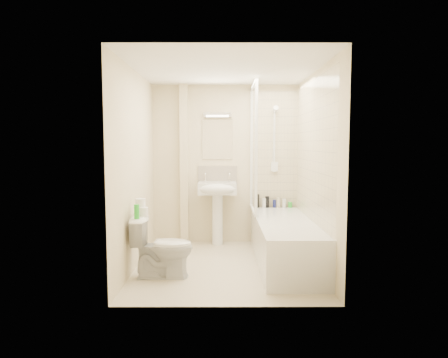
{
  "coord_description": "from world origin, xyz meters",
  "views": [
    {
      "loc": [
        -0.03,
        -4.84,
        1.51
      ],
      "look_at": [
        -0.02,
        0.2,
        1.07
      ],
      "focal_mm": 32.0,
      "sensor_mm": 36.0,
      "label": 1
    }
  ],
  "objects": [
    {
      "name": "toilet",
      "position": [
        -0.72,
        -0.4,
        0.35
      ],
      "size": [
        0.4,
        0.69,
        0.69
      ],
      "primitive_type": "imported",
      "rotation": [
        0.0,
        0.0,
        1.58
      ],
      "color": "white",
      "rests_on": "ground"
    },
    {
      "name": "bottle_cream",
      "position": [
        0.81,
        1.16,
        0.63
      ],
      "size": [
        0.06,
        0.06,
        0.15
      ],
      "primitive_type": "cylinder",
      "color": "beige",
      "rests_on": "bathtub"
    },
    {
      "name": "bottle_white_b",
      "position": [
        0.9,
        1.16,
        0.62
      ],
      "size": [
        0.06,
        0.06,
        0.13
      ],
      "primitive_type": "cylinder",
      "color": "white",
      "rests_on": "bathtub"
    },
    {
      "name": "wall_right",
      "position": [
        1.1,
        0.0,
        1.2
      ],
      "size": [
        0.02,
        2.5,
        2.4
      ],
      "primitive_type": "cube",
      "color": "beige",
      "rests_on": "ground"
    },
    {
      "name": "wall_left",
      "position": [
        -1.1,
        0.0,
        1.2
      ],
      "size": [
        0.02,
        2.5,
        2.4
      ],
      "primitive_type": "cube",
      "color": "beige",
      "rests_on": "ground"
    },
    {
      "name": "strip_light",
      "position": [
        -0.12,
        1.22,
        1.95
      ],
      "size": [
        0.42,
        0.07,
        0.07
      ],
      "primitive_type": "cube",
      "color": "silver",
      "rests_on": "wall_back"
    },
    {
      "name": "bottle_green",
      "position": [
        0.99,
        1.16,
        0.59
      ],
      "size": [
        0.06,
        0.06,
        0.08
      ],
      "primitive_type": "cylinder",
      "color": "green",
      "rests_on": "bathtub"
    },
    {
      "name": "ceiling",
      "position": [
        0.0,
        0.0,
        2.4
      ],
      "size": [
        2.2,
        2.5,
        0.02
      ],
      "primitive_type": "cube",
      "color": "white",
      "rests_on": "wall_back"
    },
    {
      "name": "tile_back",
      "position": [
        0.75,
        1.24,
        1.42
      ],
      "size": [
        0.7,
        0.01,
        1.75
      ],
      "primitive_type": "cube",
      "color": "beige",
      "rests_on": "wall_back"
    },
    {
      "name": "floor",
      "position": [
        0.0,
        0.0,
        0.0
      ],
      "size": [
        2.5,
        2.5,
        0.0
      ],
      "primitive_type": "plane",
      "color": "beige",
      "rests_on": "ground"
    },
    {
      "name": "pipe_boxing",
      "position": [
        -0.62,
        1.19,
        1.2
      ],
      "size": [
        0.12,
        0.12,
        2.4
      ],
      "primitive_type": "cube",
      "color": "beige",
      "rests_on": "ground"
    },
    {
      "name": "bottle_blue",
      "position": [
        0.75,
        1.16,
        0.61
      ],
      "size": [
        0.05,
        0.05,
        0.12
      ],
      "primitive_type": "cylinder",
      "color": "navy",
      "rests_on": "bathtub"
    },
    {
      "name": "shower_fixture",
      "position": [
        0.75,
        1.19,
        1.55
      ],
      "size": [
        0.1,
        0.16,
        0.99
      ],
      "color": "white",
      "rests_on": "wall_back"
    },
    {
      "name": "splashback",
      "position": [
        -0.12,
        1.24,
        1.03
      ],
      "size": [
        0.6,
        0.02,
        0.3
      ],
      "primitive_type": "cube",
      "color": "beige",
      "rests_on": "wall_back"
    },
    {
      "name": "green_bottle",
      "position": [
        -0.98,
        -0.51,
        0.77
      ],
      "size": [
        0.06,
        0.06,
        0.16
      ],
      "primitive_type": "cylinder",
      "color": "green",
      "rests_on": "toilet"
    },
    {
      "name": "bottle_white_a",
      "position": [
        0.59,
        1.16,
        0.62
      ],
      "size": [
        0.06,
        0.06,
        0.14
      ],
      "primitive_type": "cylinder",
      "color": "white",
      "rests_on": "bathtub"
    },
    {
      "name": "bathtub",
      "position": [
        0.75,
        0.11,
        0.29
      ],
      "size": [
        0.7,
        2.1,
        0.55
      ],
      "color": "white",
      "rests_on": "ground"
    },
    {
      "name": "toilet_roll_upper",
      "position": [
        -0.98,
        -0.31,
        0.84
      ],
      "size": [
        0.11,
        0.11,
        0.09
      ],
      "primitive_type": "cylinder",
      "color": "white",
      "rests_on": "toilet_roll_lower"
    },
    {
      "name": "wall_back",
      "position": [
        0.0,
        1.25,
        1.2
      ],
      "size": [
        2.2,
        0.02,
        2.4
      ],
      "primitive_type": "cube",
      "color": "beige",
      "rests_on": "ground"
    },
    {
      "name": "pedestal_sink",
      "position": [
        -0.12,
        1.01,
        0.76
      ],
      "size": [
        0.56,
        0.5,
        1.08
      ],
      "color": "white",
      "rests_on": "ground"
    },
    {
      "name": "toilet_roll_lower",
      "position": [
        -0.94,
        -0.34,
        0.74
      ],
      "size": [
        0.11,
        0.11,
        0.1
      ],
      "primitive_type": "cylinder",
      "color": "white",
      "rests_on": "toilet"
    },
    {
      "name": "shower_screen",
      "position": [
        0.4,
        0.8,
        1.45
      ],
      "size": [
        0.04,
        0.92,
        1.8
      ],
      "color": "white",
      "rests_on": "bathtub"
    },
    {
      "name": "tile_right",
      "position": [
        1.09,
        0.11,
        1.42
      ],
      "size": [
        0.01,
        2.1,
        1.75
      ],
      "primitive_type": "cube",
      "color": "beige",
      "rests_on": "wall_right"
    },
    {
      "name": "bottle_black_a",
      "position": [
        0.49,
        1.16,
        0.65
      ],
      "size": [
        0.06,
        0.06,
        0.2
      ],
      "primitive_type": "cylinder",
      "color": "black",
      "rests_on": "bathtub"
    },
    {
      "name": "mirror",
      "position": [
        -0.12,
        1.24,
        1.58
      ],
      "size": [
        0.46,
        0.01,
        0.6
      ],
      "primitive_type": "cube",
      "color": "white",
      "rests_on": "wall_back"
    },
    {
      "name": "bottle_black_b",
      "position": [
        0.64,
        1.16,
        0.64
      ],
      "size": [
        0.06,
        0.06,
        0.17
      ],
      "primitive_type": "cylinder",
      "color": "black",
      "rests_on": "bathtub"
    }
  ]
}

